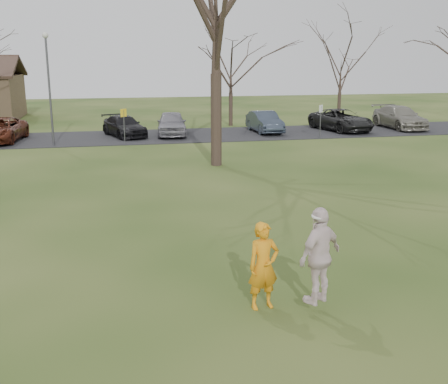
{
  "coord_description": "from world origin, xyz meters",
  "views": [
    {
      "loc": [
        -2.87,
        -9.31,
        4.92
      ],
      "look_at": [
        0.0,
        4.0,
        1.5
      ],
      "focal_mm": 43.01,
      "sensor_mm": 36.0,
      "label": 1
    }
  ],
  "objects_px": {
    "car_4": "(172,123)",
    "car_5": "(265,122)",
    "car_3": "(124,126)",
    "big_tree": "(216,9)",
    "player_defender": "(263,266)",
    "catching_play": "(320,255)",
    "car_6": "(341,120)",
    "lamp_post": "(48,75)",
    "car_7": "(400,117)"
  },
  "relations": [
    {
      "from": "car_4",
      "to": "car_5",
      "type": "xyz_separation_m",
      "value": [
        6.24,
        0.07,
        -0.07
      ]
    },
    {
      "from": "car_3",
      "to": "big_tree",
      "type": "xyz_separation_m",
      "value": [
        3.91,
        -10.32,
        6.32
      ]
    },
    {
      "from": "player_defender",
      "to": "catching_play",
      "type": "height_order",
      "value": "catching_play"
    },
    {
      "from": "car_6",
      "to": "big_tree",
      "type": "xyz_separation_m",
      "value": [
        -10.74,
        -10.02,
        6.24
      ]
    },
    {
      "from": "car_6",
      "to": "catching_play",
      "type": "height_order",
      "value": "catching_play"
    },
    {
      "from": "catching_play",
      "to": "lamp_post",
      "type": "distance_m",
      "value": 23.89
    },
    {
      "from": "player_defender",
      "to": "lamp_post",
      "type": "xyz_separation_m",
      "value": [
        -6.0,
        22.21,
        3.07
      ]
    },
    {
      "from": "car_4",
      "to": "car_5",
      "type": "distance_m",
      "value": 6.24
    },
    {
      "from": "player_defender",
      "to": "car_7",
      "type": "distance_m",
      "value": 30.42
    },
    {
      "from": "player_defender",
      "to": "car_6",
      "type": "bearing_deg",
      "value": 53.97
    },
    {
      "from": "lamp_post",
      "to": "car_3",
      "type": "bearing_deg",
      "value": 34.62
    },
    {
      "from": "player_defender",
      "to": "car_3",
      "type": "xyz_separation_m",
      "value": [
        -1.91,
        25.04,
        -0.22
      ]
    },
    {
      "from": "catching_play",
      "to": "big_tree",
      "type": "height_order",
      "value": "big_tree"
    },
    {
      "from": "player_defender",
      "to": "car_7",
      "type": "height_order",
      "value": "player_defender"
    },
    {
      "from": "catching_play",
      "to": "big_tree",
      "type": "relative_size",
      "value": 0.14
    },
    {
      "from": "player_defender",
      "to": "catching_play",
      "type": "distance_m",
      "value": 1.14
    },
    {
      "from": "lamp_post",
      "to": "big_tree",
      "type": "distance_m",
      "value": 11.38
    },
    {
      "from": "catching_play",
      "to": "car_5",
      "type": "bearing_deg",
      "value": 75.95
    },
    {
      "from": "car_6",
      "to": "big_tree",
      "type": "height_order",
      "value": "big_tree"
    },
    {
      "from": "car_4",
      "to": "car_5",
      "type": "relative_size",
      "value": 1.06
    },
    {
      "from": "car_3",
      "to": "car_7",
      "type": "height_order",
      "value": "car_7"
    },
    {
      "from": "catching_play",
      "to": "car_3",
      "type": "bearing_deg",
      "value": 96.5
    },
    {
      "from": "car_6",
      "to": "big_tree",
      "type": "distance_m",
      "value": 15.96
    },
    {
      "from": "car_3",
      "to": "car_5",
      "type": "bearing_deg",
      "value": -19.48
    },
    {
      "from": "car_3",
      "to": "lamp_post",
      "type": "xyz_separation_m",
      "value": [
        -4.09,
        -2.82,
        3.29
      ]
    },
    {
      "from": "car_7",
      "to": "catching_play",
      "type": "xyz_separation_m",
      "value": [
        -16.33,
        -25.47,
        0.4
      ]
    },
    {
      "from": "car_6",
      "to": "player_defender",
      "type": "bearing_deg",
      "value": -128.76
    },
    {
      "from": "player_defender",
      "to": "lamp_post",
      "type": "height_order",
      "value": "lamp_post"
    },
    {
      "from": "car_4",
      "to": "car_7",
      "type": "height_order",
      "value": "car_7"
    },
    {
      "from": "player_defender",
      "to": "car_7",
      "type": "bearing_deg",
      "value": 46.51
    },
    {
      "from": "car_5",
      "to": "car_6",
      "type": "height_order",
      "value": "car_6"
    },
    {
      "from": "car_3",
      "to": "lamp_post",
      "type": "height_order",
      "value": "lamp_post"
    },
    {
      "from": "car_7",
      "to": "big_tree",
      "type": "relative_size",
      "value": 0.38
    },
    {
      "from": "car_4",
      "to": "lamp_post",
      "type": "bearing_deg",
      "value": -153.64
    },
    {
      "from": "car_3",
      "to": "lamp_post",
      "type": "distance_m",
      "value": 5.96
    },
    {
      "from": "car_5",
      "to": "car_3",
      "type": "bearing_deg",
      "value": 177.35
    },
    {
      "from": "car_5",
      "to": "big_tree",
      "type": "height_order",
      "value": "big_tree"
    },
    {
      "from": "car_6",
      "to": "catching_play",
      "type": "bearing_deg",
      "value": -126.5
    },
    {
      "from": "car_7",
      "to": "catching_play",
      "type": "height_order",
      "value": "catching_play"
    },
    {
      "from": "car_7",
      "to": "lamp_post",
      "type": "height_order",
      "value": "lamp_post"
    },
    {
      "from": "player_defender",
      "to": "car_5",
      "type": "bearing_deg",
      "value": 64.79
    },
    {
      "from": "car_3",
      "to": "big_tree",
      "type": "height_order",
      "value": "big_tree"
    },
    {
      "from": "car_4",
      "to": "catching_play",
      "type": "bearing_deg",
      "value": -84.19
    },
    {
      "from": "car_5",
      "to": "big_tree",
      "type": "distance_m",
      "value": 13.11
    },
    {
      "from": "big_tree",
      "to": "car_7",
      "type": "bearing_deg",
      "value": 33.91
    },
    {
      "from": "car_3",
      "to": "catching_play",
      "type": "height_order",
      "value": "catching_play"
    },
    {
      "from": "big_tree",
      "to": "car_3",
      "type": "bearing_deg",
      "value": 110.74
    },
    {
      "from": "car_4",
      "to": "lamp_post",
      "type": "xyz_separation_m",
      "value": [
        -7.1,
        -2.63,
        3.17
      ]
    },
    {
      "from": "car_7",
      "to": "lamp_post",
      "type": "bearing_deg",
      "value": -172.65
    },
    {
      "from": "car_3",
      "to": "car_6",
      "type": "xyz_separation_m",
      "value": [
        14.65,
        -0.3,
        0.09
      ]
    }
  ]
}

